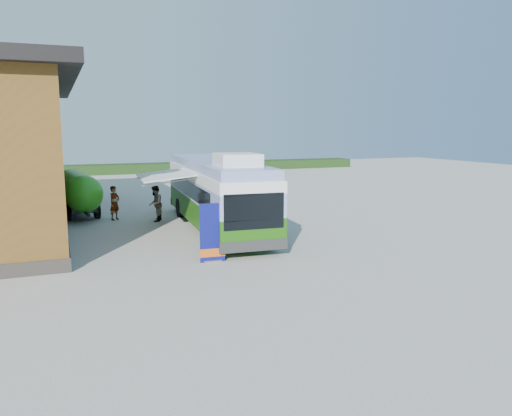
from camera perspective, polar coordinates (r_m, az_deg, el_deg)
name	(u,v)px	position (r m, az deg, el deg)	size (l,w,h in m)	color
ground	(245,255)	(19.76, -1.21, -5.35)	(100.00, 100.00, 0.00)	#BCB7AD
hedge	(194,167)	(57.98, -7.09, 4.71)	(40.00, 3.00, 1.00)	#264419
bus	(216,191)	(24.62, -4.60, 1.94)	(3.58, 12.85, 3.90)	#337313
awning	(171,173)	(24.01, -9.69, 4.01)	(2.94, 4.40, 0.52)	white
banner	(212,238)	(18.56, -5.00, -3.46)	(0.96, 0.23, 2.22)	navy
picnic_table	(243,226)	(22.33, -1.55, -2.07)	(1.74, 1.64, 0.80)	tan
person_a	(115,203)	(28.00, -15.86, 0.55)	(0.67, 0.44, 1.85)	#999999
person_b	(155,204)	(27.05, -11.44, 0.49)	(0.93, 0.72, 1.91)	#999999
slurry_tanker	(78,191)	(29.91, -19.73, 1.89)	(2.45, 6.74, 2.50)	green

